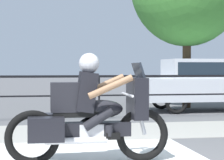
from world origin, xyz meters
name	(u,v)px	position (x,y,z in m)	size (l,w,h in m)	color
sidewalk_band	(112,131)	(0.00, 3.40, 0.01)	(44.00, 2.40, 0.01)	#99968E
fence_railing	(99,85)	(0.00, 5.36, 0.91)	(36.00, 0.05, 1.16)	black
motorcycle	(88,114)	(-0.86, 0.37, 0.70)	(2.32, 0.76, 1.56)	black
parked_car	(207,82)	(3.66, 7.20, 0.92)	(4.28, 1.70, 1.62)	#B7BCC4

